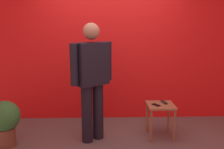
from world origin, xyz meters
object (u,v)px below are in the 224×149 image
object	(u,v)px
standing_person	(92,77)
cell_phone	(156,105)
potted_plant	(5,120)
side_table	(161,111)
tv_remote	(164,102)

from	to	relation	value
standing_person	cell_phone	distance (m)	1.08
cell_phone	potted_plant	world-z (taller)	potted_plant
standing_person	cell_phone	size ratio (longest dim) A/B	12.43
standing_person	side_table	bearing A→B (deg)	3.85
cell_phone	tv_remote	xyz separation A→B (m)	(0.15, 0.11, 0.01)
standing_person	potted_plant	size ratio (longest dim) A/B	2.60
standing_person	side_table	size ratio (longest dim) A/B	3.32
tv_remote	standing_person	bearing A→B (deg)	175.15
standing_person	cell_phone	xyz separation A→B (m)	(0.98, 0.03, -0.46)
standing_person	side_table	distance (m)	1.21
side_table	potted_plant	size ratio (longest dim) A/B	0.78
cell_phone	tv_remote	world-z (taller)	tv_remote
cell_phone	potted_plant	xyz separation A→B (m)	(-2.24, -0.21, -0.14)
cell_phone	tv_remote	distance (m)	0.19
tv_remote	cell_phone	bearing A→B (deg)	-155.62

